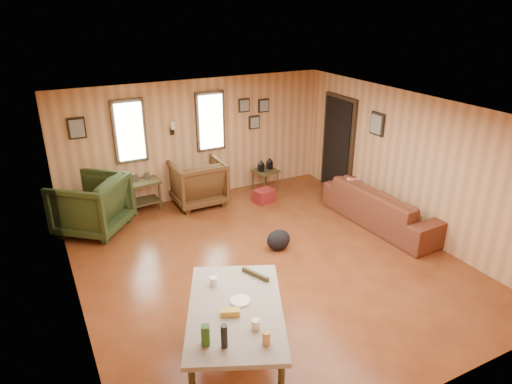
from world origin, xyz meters
TOP-DOWN VIEW (x-y plane):
  - room at (0.17, 0.27)m, footprint 5.54×6.04m
  - sofa at (2.53, 0.22)m, footprint 0.82×2.45m
  - recliner_brown at (-0.16, 2.63)m, footprint 0.98×0.92m
  - recliner_green at (-2.22, 2.37)m, footprint 1.45×1.46m
  - end_table at (-1.20, 2.83)m, footprint 0.65×0.60m
  - side_table at (1.33, 2.56)m, footprint 0.55×0.55m
  - cooler at (1.03, 2.06)m, footprint 0.44×0.36m
  - backpack at (0.35, 0.29)m, footprint 0.48×0.42m
  - sofa_pillows at (2.30, 0.11)m, footprint 0.37×1.59m
  - dining_table at (-1.38, -1.81)m, footprint 1.56×1.88m
  - dining_chair at (-1.01, -1.41)m, footprint 0.53×0.53m

SIDE VIEW (x-z plane):
  - cooler at x=1.03m, z-range 0.00..0.27m
  - backpack at x=0.35m, z-range 0.00..0.35m
  - end_table at x=-1.20m, z-range 0.05..0.80m
  - sofa at x=2.53m, z-range 0.00..0.95m
  - dining_chair at x=-1.01m, z-range 0.05..0.94m
  - sofa_pillows at x=2.30m, z-range 0.33..0.66m
  - side_table at x=1.33m, z-range 0.13..0.87m
  - recliner_brown at x=-0.16m, z-range 0.00..1.00m
  - recliner_green at x=-2.22m, z-range 0.00..1.10m
  - dining_table at x=-1.38m, z-range 0.22..1.29m
  - room at x=0.17m, z-range -0.02..2.43m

